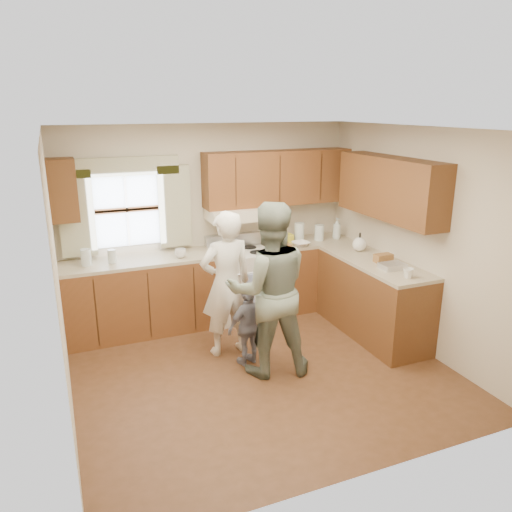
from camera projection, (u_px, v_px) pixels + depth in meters
name	position (u px, v px, depth m)	size (l,w,h in m)	color
room	(262.00, 258.00, 4.96)	(3.80, 3.80, 3.80)	#4E2F18
kitchen_fixtures	(273.00, 261.00, 6.25)	(3.80, 2.25, 2.15)	#4B2810
stove	(240.00, 283.00, 6.57)	(0.76, 0.67, 1.07)	silver
woman_left	(226.00, 284.00, 5.49)	(0.60, 0.39, 1.65)	white
woman_right	(269.00, 290.00, 5.06)	(0.89, 0.69, 1.82)	#23412C
child	(248.00, 326.00, 5.35)	(0.51, 0.21, 0.88)	gray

